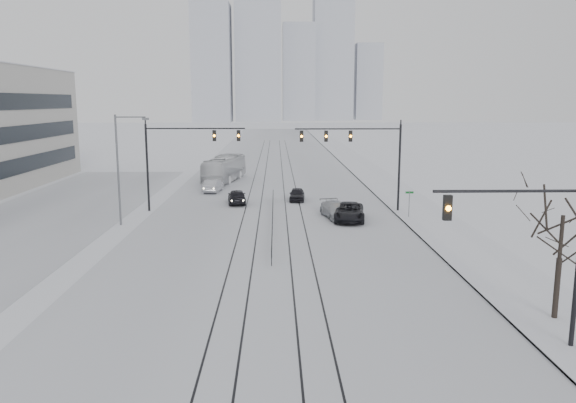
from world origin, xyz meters
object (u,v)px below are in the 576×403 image
Objects in this scene: sedan_nb_front at (349,212)px; sedan_sb_outer at (213,186)px; box_truck at (224,169)px; traffic_mast_near at (540,242)px; sedan_nb_right at (336,210)px; sedan_sb_inner at (237,197)px; sedan_nb_far at (297,195)px; bare_tree at (562,226)px.

sedan_sb_outer is at bearing 137.50° from sedan_nb_front.
sedan_sb_outer is at bearing 97.04° from box_truck.
sedan_nb_right is at bearing 101.32° from traffic_mast_near.
box_truck is at bearing -86.11° from sedan_sb_inner.
sedan_nb_far is (-4.07, 9.81, -0.12)m from sedan_nb_front.
traffic_mast_near is at bearing 120.19° from sedan_sb_outer.
bare_tree is 23.55m from sedan_nb_front.
traffic_mast_near reaches higher than sedan_nb_front.
sedan_sb_outer is 1.17× the size of sedan_nb_far.
sedan_sb_inner is at bearing 131.70° from sedan_nb_right.
sedan_sb_outer is 20.46m from sedan_nb_front.
sedan_nb_front is 1.45× the size of sedan_nb_far.
box_truck is at bearing 125.35° from sedan_nb_far.
bare_tree reaches higher than sedan_sb_inner.
sedan_nb_right is 25.55m from box_truck.
sedan_nb_right is at bearing 128.04° from box_truck.
bare_tree is 42.95m from sedan_sb_outer.
bare_tree is at bearing 51.24° from traffic_mast_near.
traffic_mast_near reaches higher than sedan_sb_outer.
sedan_nb_front is (-4.28, 25.27, -3.81)m from traffic_mast_near.
sedan_sb_outer is at bearing 151.62° from sedan_nb_far.
bare_tree is at bearing -67.68° from sedan_nb_far.
box_truck reaches higher than sedan_nb_front.
sedan_nb_front is 1.14× the size of sedan_nb_right.
box_truck reaches higher than sedan_sb_inner.
bare_tree is (2.41, 3.00, -0.07)m from traffic_mast_near.
sedan_sb_inner is at bearing 113.28° from traffic_mast_near.
bare_tree reaches higher than sedan_nb_far.
sedan_nb_far is at bearing 132.34° from box_truck.
sedan_sb_inner is at bearing 118.90° from bare_tree.
box_truck is at bearing 106.41° from sedan_nb_right.
traffic_mast_near is at bearing 107.72° from sedan_sb_inner.
sedan_nb_far is at bearing 98.62° from sedan_nb_right.
traffic_mast_near is 44.63m from sedan_sb_outer.
bare_tree is at bearing 123.58° from box_truck.
sedan_sb_outer reaches higher than sedan_nb_far.
bare_tree is at bearing 124.75° from sedan_sb_outer.
sedan_sb_inner is (-14.37, 33.40, -3.84)m from traffic_mast_near.
bare_tree is at bearing -66.16° from sedan_nb_front.
bare_tree reaches higher than sedan_nb_right.
sedan_nb_right is (9.07, -6.95, -0.03)m from sedan_sb_inner.
bare_tree is 1.40× the size of sedan_sb_outer.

